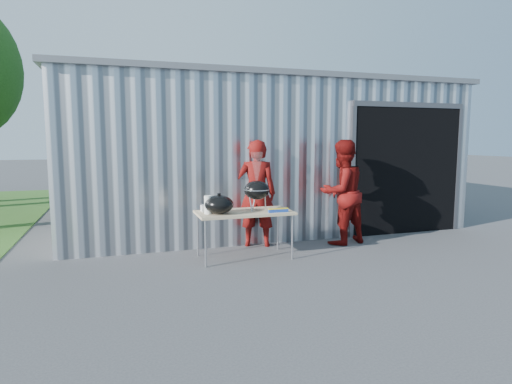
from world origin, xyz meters
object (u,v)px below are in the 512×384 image
object	(u,v)px
person_cook	(256,193)
person_bystander	(342,192)
folding_table	(244,214)
kettle_grill	(257,184)

from	to	relation	value
person_cook	person_bystander	xyz separation A→B (m)	(1.51, -0.31, 0.00)
person_cook	person_bystander	bearing A→B (deg)	-172.30
folding_table	person_cook	xyz separation A→B (m)	(0.43, 0.68, 0.23)
kettle_grill	person_bystander	distance (m)	1.79
folding_table	kettle_grill	distance (m)	0.51
folding_table	kettle_grill	bearing A→B (deg)	-1.32
person_bystander	person_cook	bearing A→B (deg)	-25.26
person_cook	person_bystander	size ratio (longest dim) A/B	1.00
person_bystander	folding_table	bearing A→B (deg)	-2.64
kettle_grill	folding_table	bearing A→B (deg)	178.68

